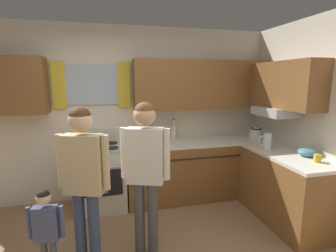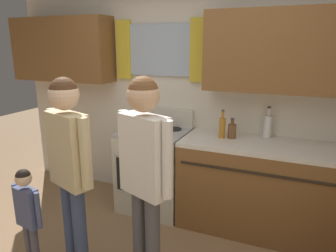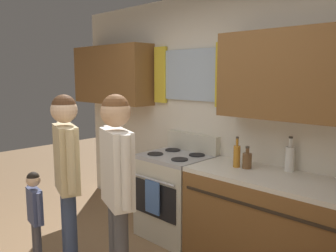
{
  "view_description": "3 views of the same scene",
  "coord_description": "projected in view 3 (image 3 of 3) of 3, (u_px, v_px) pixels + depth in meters",
  "views": [
    {
      "loc": [
        -0.23,
        -2.01,
        1.82
      ],
      "look_at": [
        0.49,
        0.91,
        1.27
      ],
      "focal_mm": 26.99,
      "sensor_mm": 36.0,
      "label": 1
    },
    {
      "loc": [
        1.06,
        -1.38,
        1.81
      ],
      "look_at": [
        0.12,
        0.82,
        1.18
      ],
      "focal_mm": 33.3,
      "sensor_mm": 36.0,
      "label": 2
    },
    {
      "loc": [
        2.1,
        -1.11,
        1.75
      ],
      "look_at": [
        0.08,
        0.97,
        1.32
      ],
      "focal_mm": 36.99,
      "sensor_mm": 36.0,
      "label": 3
    }
  ],
  "objects": [
    {
      "name": "bottle_oil_amber",
      "position": [
        237.0,
        156.0,
        3.19
      ],
      "size": [
        0.06,
        0.06,
        0.29
      ],
      "color": "#B27223",
      "rests_on": "kitchen_counter_run"
    },
    {
      "name": "bottle_milk_white",
      "position": [
        290.0,
        158.0,
        3.05
      ],
      "size": [
        0.08,
        0.08,
        0.31
      ],
      "color": "white",
      "rests_on": "kitchen_counter_run"
    },
    {
      "name": "stove_oven",
      "position": [
        176.0,
        194.0,
        3.75
      ],
      "size": [
        0.7,
        0.67,
        1.1
      ],
      "color": "beige",
      "rests_on": "ground"
    },
    {
      "name": "adult_in_plaid",
      "position": [
        117.0,
        176.0,
        2.52
      ],
      "size": [
        0.47,
        0.27,
        1.61
      ],
      "color": "#4C4C51",
      "rests_on": "ground"
    },
    {
      "name": "bottle_squat_brown",
      "position": [
        247.0,
        160.0,
        3.15
      ],
      "size": [
        0.08,
        0.08,
        0.21
      ],
      "color": "brown",
      "rests_on": "kitchen_counter_run"
    },
    {
      "name": "small_child",
      "position": [
        35.0,
        209.0,
        3.05
      ],
      "size": [
        0.31,
        0.12,
        0.91
      ],
      "color": "#4C4C56",
      "rests_on": "ground"
    },
    {
      "name": "adult_holding_child",
      "position": [
        67.0,
        165.0,
        2.87
      ],
      "size": [
        0.47,
        0.26,
        1.59
      ],
      "color": "#38476B",
      "rests_on": "ground"
    },
    {
      "name": "back_wall_unit",
      "position": [
        223.0,
        101.0,
        3.52
      ],
      "size": [
        4.6,
        0.42,
        2.6
      ],
      "color": "silver",
      "rests_on": "ground"
    }
  ]
}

